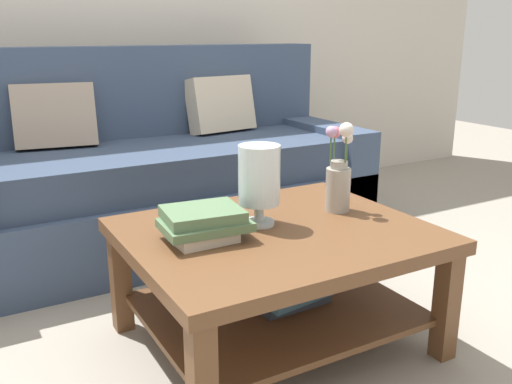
% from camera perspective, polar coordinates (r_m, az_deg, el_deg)
% --- Properties ---
extents(ground_plane, '(10.00, 10.00, 0.00)m').
position_cam_1_polar(ground_plane, '(2.48, -3.42, -11.26)').
color(ground_plane, gray).
extents(couch, '(2.22, 0.90, 1.06)m').
position_cam_1_polar(couch, '(3.11, -9.72, 1.47)').
color(couch, '#384760').
rests_on(couch, ground).
extents(coffee_table, '(1.06, 0.88, 0.46)m').
position_cam_1_polar(coffee_table, '(2.06, 2.16, -7.12)').
color(coffee_table, brown).
rests_on(coffee_table, ground).
extents(book_stack_main, '(0.30, 0.24, 0.11)m').
position_cam_1_polar(book_stack_main, '(1.90, -5.42, -3.20)').
color(book_stack_main, beige).
rests_on(book_stack_main, coffee_table).
extents(glass_hurricane_vase, '(0.15, 0.15, 0.30)m').
position_cam_1_polar(glass_hurricane_vase, '(2.00, 0.32, 1.48)').
color(glass_hurricane_vase, silver).
rests_on(glass_hurricane_vase, coffee_table).
extents(flower_pitcher, '(0.11, 0.12, 0.36)m').
position_cam_1_polar(flower_pitcher, '(2.20, 8.43, 1.56)').
color(flower_pitcher, '#9E998E').
rests_on(flower_pitcher, coffee_table).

